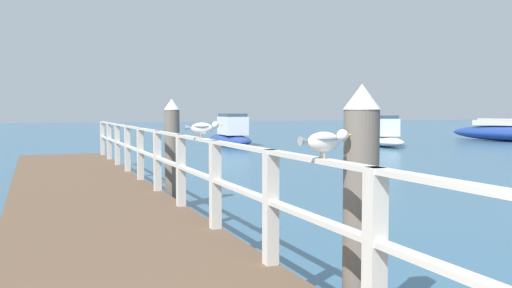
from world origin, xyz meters
TOP-DOWN VIEW (x-y plane):
  - pier_deck at (0.00, 9.03)m, footprint 2.51×18.05m
  - pier_railing at (1.18, 9.03)m, footprint 0.12×16.57m
  - dock_piling_near at (1.56, 3.19)m, footprint 0.29×0.29m
  - dock_piling_far at (1.56, 9.49)m, footprint 0.29×0.29m
  - seagull_foreground at (1.18, 3.12)m, footprint 0.48×0.20m
  - seagull_background at (1.18, 6.27)m, footprint 0.45×0.25m
  - boat_3 at (15.39, 22.69)m, footprint 2.49×5.49m
  - boat_5 at (8.53, 25.84)m, footprint 2.10×5.45m

SIDE VIEW (x-z plane):
  - pier_deck at x=0.00m, z-range 0.00..0.40m
  - boat_3 at x=15.39m, z-range -0.26..1.28m
  - boat_5 at x=8.53m, z-range -0.28..1.36m
  - dock_piling_near at x=1.56m, z-range 0.01..2.04m
  - dock_piling_far at x=1.56m, z-range 0.01..2.04m
  - pier_railing at x=1.18m, z-range 0.52..1.59m
  - seagull_foreground at x=1.18m, z-range 1.49..1.70m
  - seagull_background at x=1.18m, z-range 1.49..1.70m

